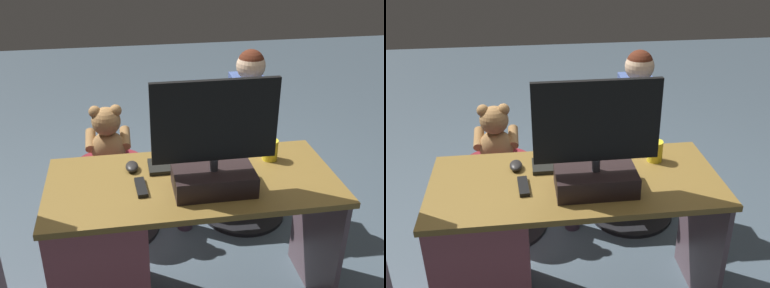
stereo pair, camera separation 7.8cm
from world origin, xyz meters
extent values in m
plane|color=#43525D|center=(0.00, 0.00, 0.00)|extent=(10.00, 10.00, 0.00)
cube|color=brown|center=(0.00, 0.41, 0.74)|extent=(1.33, 0.61, 0.03)
cube|color=#984C57|center=(0.44, 0.41, 0.37)|extent=(0.43, 0.56, 0.73)
cube|color=#56444C|center=(-0.64, 0.41, 0.37)|extent=(0.02, 0.55, 0.73)
cube|color=black|center=(-0.08, 0.51, 0.81)|extent=(0.35, 0.21, 0.10)
cylinder|color=#333338|center=(-0.08, 0.51, 0.88)|extent=(0.04, 0.04, 0.05)
cube|color=black|center=(-0.08, 0.51, 1.09)|extent=(0.53, 0.02, 0.35)
cube|color=black|center=(-0.08, 0.49, 1.09)|extent=(0.49, 0.00, 0.32)
cube|color=black|center=(-0.02, 0.28, 0.77)|extent=(0.42, 0.14, 0.02)
ellipsoid|color=black|center=(0.27, 0.28, 0.78)|extent=(0.06, 0.10, 0.04)
cylinder|color=yellow|center=(-0.41, 0.28, 0.81)|extent=(0.07, 0.07, 0.10)
cube|color=black|center=(0.24, 0.45, 0.77)|extent=(0.05, 0.15, 0.02)
cylinder|color=black|center=(0.40, -0.31, 0.01)|extent=(0.58, 0.58, 0.03)
cylinder|color=gray|center=(0.40, -0.31, 0.22)|extent=(0.04, 0.04, 0.39)
cylinder|color=maroon|center=(0.40, -0.31, 0.45)|extent=(0.44, 0.44, 0.06)
ellipsoid|color=#A27444|center=(0.40, -0.31, 0.59)|extent=(0.21, 0.17, 0.22)
sphere|color=#A27444|center=(0.40, -0.31, 0.76)|extent=(0.17, 0.17, 0.17)
sphere|color=beige|center=(0.40, -0.38, 0.75)|extent=(0.06, 0.06, 0.06)
sphere|color=#A27444|center=(0.34, -0.31, 0.83)|extent=(0.07, 0.07, 0.07)
sphere|color=#A27444|center=(0.45, -0.31, 0.83)|extent=(0.07, 0.07, 0.07)
cylinder|color=#A27444|center=(0.29, -0.35, 0.63)|extent=(0.06, 0.16, 0.11)
cylinder|color=#A27444|center=(0.50, -0.35, 0.63)|extent=(0.06, 0.16, 0.11)
cylinder|color=#A27444|center=(0.34, -0.43, 0.51)|extent=(0.07, 0.13, 0.07)
cylinder|color=#A27444|center=(0.45, -0.43, 0.51)|extent=(0.07, 0.13, 0.07)
cylinder|color=black|center=(-0.47, -0.34, 0.01)|extent=(0.56, 0.56, 0.03)
cylinder|color=gray|center=(-0.47, -0.34, 0.22)|extent=(0.04, 0.04, 0.39)
cylinder|color=#46584D|center=(-0.47, -0.34, 0.45)|extent=(0.43, 0.43, 0.06)
cube|color=#40548D|center=(-0.47, -0.34, 0.72)|extent=(0.21, 0.33, 0.49)
sphere|color=#D2AD8A|center=(-0.47, -0.34, 1.05)|extent=(0.17, 0.17, 0.17)
sphere|color=#4B2113|center=(-0.47, -0.34, 1.06)|extent=(0.16, 0.16, 0.16)
cylinder|color=#40548D|center=(-0.34, -0.14, 0.79)|extent=(0.39, 0.09, 0.23)
cylinder|color=#40548D|center=(-0.33, -0.53, 0.79)|extent=(0.39, 0.09, 0.23)
cylinder|color=#443649|center=(-0.27, -0.25, 0.50)|extent=(0.42, 0.12, 0.11)
cylinder|color=#443649|center=(-0.06, -0.24, 0.24)|extent=(0.10, 0.10, 0.48)
cylinder|color=#443649|center=(-0.26, -0.42, 0.50)|extent=(0.42, 0.12, 0.11)
cylinder|color=#443649|center=(-0.05, -0.41, 0.24)|extent=(0.10, 0.10, 0.48)
camera|label=1|loc=(0.29, 2.18, 1.84)|focal=42.60mm
camera|label=2|loc=(0.22, 2.19, 1.84)|focal=42.60mm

